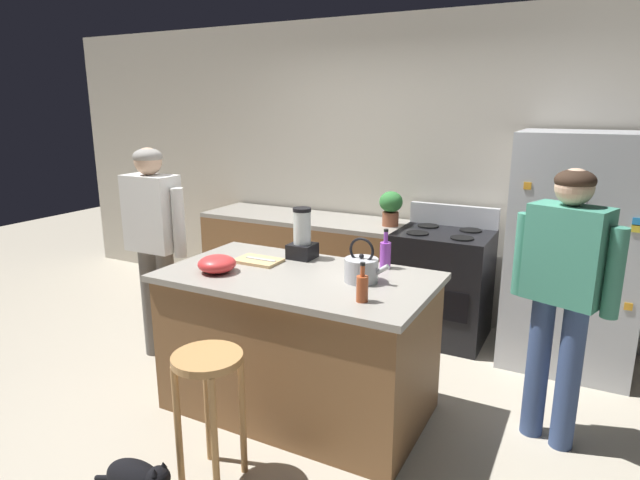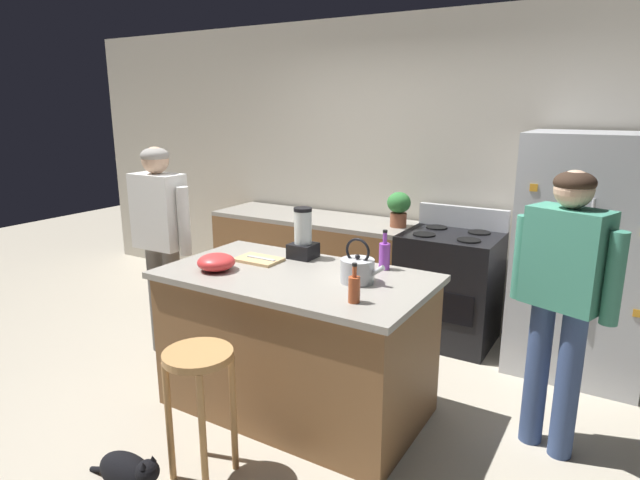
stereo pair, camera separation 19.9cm
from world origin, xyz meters
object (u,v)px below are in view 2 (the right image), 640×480
object	(u,v)px
stove_range	(449,286)
person_by_island_left	(161,232)
bar_stool	(199,381)
bottle_cooking_sauce	(354,288)
chef_knife	(261,258)
cat	(129,473)
blender_appliance	(303,237)
bottle_soda	(384,255)
cutting_board	(259,260)
mixing_bowl	(216,262)
tea_kettle	(358,269)
kitchen_island	(296,342)
potted_plant	(399,207)
refrigerator	(584,257)
person_by_sink_right	(563,288)

from	to	relation	value
stove_range	person_by_island_left	distance (m)	2.36
bar_stool	bottle_cooking_sauce	xyz separation A→B (m)	(0.60, 0.56, 0.45)
bar_stool	chef_knife	world-z (taller)	chef_knife
person_by_island_left	bar_stool	world-z (taller)	person_by_island_left
cat	blender_appliance	distance (m)	1.73
bottle_soda	cutting_board	world-z (taller)	bottle_soda
bottle_soda	mixing_bowl	size ratio (longest dim) A/B	1.07
cat	tea_kettle	world-z (taller)	tea_kettle
kitchen_island	stove_range	size ratio (longest dim) A/B	1.52
mixing_bowl	tea_kettle	xyz separation A→B (m)	(0.87, 0.25, 0.02)
stove_range	tea_kettle	bearing A→B (deg)	-94.18
person_by_island_left	cutting_board	size ratio (longest dim) A/B	5.45
cutting_board	potted_plant	bearing A→B (deg)	74.83
refrigerator	stove_range	xyz separation A→B (m)	(-0.98, 0.02, -0.41)
person_by_sink_right	cutting_board	size ratio (longest dim) A/B	5.37
refrigerator	mixing_bowl	distance (m)	2.59
bottle_soda	potted_plant	bearing A→B (deg)	108.82
bar_stool	potted_plant	size ratio (longest dim) A/B	2.38
bottle_cooking_sauce	bottle_soda	bearing A→B (deg)	99.78
refrigerator	blender_appliance	distance (m)	2.02
bottle_cooking_sauce	cutting_board	world-z (taller)	bottle_cooking_sauce
person_by_sink_right	cat	distance (m)	2.47
bottle_cooking_sauce	cutting_board	xyz separation A→B (m)	(-0.90, 0.35, -0.07)
bottle_cooking_sauce	person_by_sink_right	bearing A→B (deg)	33.97
bottle_cooking_sauce	cutting_board	distance (m)	0.97
refrigerator	person_by_island_left	xyz separation A→B (m)	(-2.82, -1.35, 0.11)
bottle_cooking_sauce	refrigerator	bearing A→B (deg)	61.54
refrigerator	bottle_soda	bearing A→B (deg)	-133.07
cat	refrigerator	bearing A→B (deg)	55.68
person_by_island_left	chef_knife	size ratio (longest dim) A/B	7.43
kitchen_island	cutting_board	bearing A→B (deg)	163.97
person_by_sink_right	potted_plant	bearing A→B (deg)	140.99
refrigerator	cat	xyz separation A→B (m)	(-1.78, -2.61, -0.77)
mixing_bowl	chef_knife	xyz separation A→B (m)	(0.12, 0.30, -0.03)
bottle_cooking_sauce	kitchen_island	bearing A→B (deg)	155.21
person_by_island_left	blender_appliance	xyz separation A→B (m)	(1.18, 0.18, 0.07)
person_by_sink_right	bottle_soda	bearing A→B (deg)	-179.48
person_by_sink_right	potted_plant	size ratio (longest dim) A/B	5.37
kitchen_island	cat	bearing A→B (deg)	-104.81
person_by_island_left	bottle_soda	bearing A→B (deg)	7.17
blender_appliance	person_by_sink_right	bearing A→B (deg)	1.92
person_by_island_left	person_by_sink_right	xyz separation A→B (m)	(2.81, 0.23, -0.01)
bar_stool	kitchen_island	bearing A→B (deg)	85.76
person_by_island_left	cutting_board	bearing A→B (deg)	-2.68
bottle_soda	mixing_bowl	distance (m)	1.06
cat	cutting_board	xyz separation A→B (m)	(-0.07, 1.21, 0.82)
person_by_island_left	refrigerator	bearing A→B (deg)	25.59
bottle_soda	cutting_board	bearing A→B (deg)	-161.38
person_by_sink_right	tea_kettle	distance (m)	1.12
person_by_sink_right	cutting_board	distance (m)	1.86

